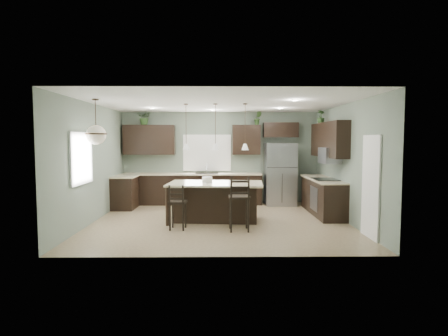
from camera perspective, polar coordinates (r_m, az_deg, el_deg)
ground at (r=9.05m, az=-0.61°, el=-8.11°), size 6.00×6.00×0.00m
pantry_door at (r=7.92m, az=21.46°, el=-2.69°), size 0.04×0.82×2.04m
window_back at (r=11.58m, az=-2.60°, el=2.33°), size 1.35×0.02×1.00m
window_left at (r=8.58m, az=-20.98°, el=1.39°), size 0.02×1.10×1.00m
left_return_cabs at (r=10.98m, az=-14.88°, el=-3.68°), size 0.60×0.90×0.90m
left_return_countertop at (r=10.92m, az=-14.83°, el=-1.23°), size 0.66×0.96×0.04m
back_lower_cabs at (r=11.42m, az=-4.89°, el=-3.25°), size 4.20×0.60×0.90m
back_countertop at (r=11.34m, az=-4.92°, el=-0.91°), size 4.20×0.66×0.04m
sink_inset at (r=11.32m, az=-2.64°, el=-0.83°), size 0.70×0.45×0.01m
faucet at (r=11.28m, az=-2.65°, el=-0.11°), size 0.02×0.02×0.28m
back_upper_left at (r=11.62m, az=-11.32°, el=4.23°), size 1.55×0.34×0.90m
back_upper_right at (r=11.44m, az=3.40°, el=4.31°), size 0.85×0.34×0.90m
fridge_header at (r=11.57m, az=8.62°, el=5.75°), size 1.05×0.34×0.45m
right_lower_cabs at (r=10.19m, az=14.79°, el=-4.28°), size 0.60×2.35×0.90m
right_countertop at (r=10.13m, az=14.74°, el=-1.65°), size 0.66×2.35×0.04m
cooktop at (r=9.86m, az=15.16°, el=-1.67°), size 0.58×0.75×0.02m
wall_oven_front at (r=9.85m, az=13.50°, el=-4.55°), size 0.01×0.72×0.60m
right_upper_cabs at (r=10.12m, az=15.67°, el=4.17°), size 0.34×2.35×0.90m
microwave at (r=9.85m, az=15.79°, el=1.84°), size 0.40×0.75×0.40m
refrigerator at (r=11.31m, az=8.56°, el=-0.93°), size 0.90×0.74×1.85m
kitchen_island at (r=8.99m, az=-1.30°, el=-5.19°), size 2.32×1.44×0.92m
serving_dish at (r=8.94m, az=-2.58°, el=-1.80°), size 0.24×0.24×0.14m
bar_stool_left at (r=8.19m, az=-7.06°, el=-5.92°), size 0.39×0.39×0.99m
bar_stool_right at (r=8.01m, az=2.32°, el=-5.38°), size 0.46×0.46×1.19m
pendant_left at (r=8.96m, az=-5.80°, el=6.23°), size 0.17×0.17×1.10m
pendant_center at (r=8.87m, az=-1.32°, el=6.27°), size 0.17×0.17×1.10m
pendant_right at (r=8.83m, az=3.24°, el=6.28°), size 0.17×0.17×1.10m
chandelier at (r=8.32m, az=-18.96°, el=6.68°), size 0.45×0.45×0.95m
plant_back_left at (r=11.63m, az=-11.99°, el=7.57°), size 0.46×0.42×0.46m
plant_back_right at (r=11.46m, az=5.16°, el=7.59°), size 0.23×0.18×0.41m
plant_right_wall at (r=10.80m, az=14.54°, el=7.57°), size 0.26×0.26×0.37m
room_shell at (r=8.84m, az=-0.62°, el=2.71°), size 6.00×6.00×6.00m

